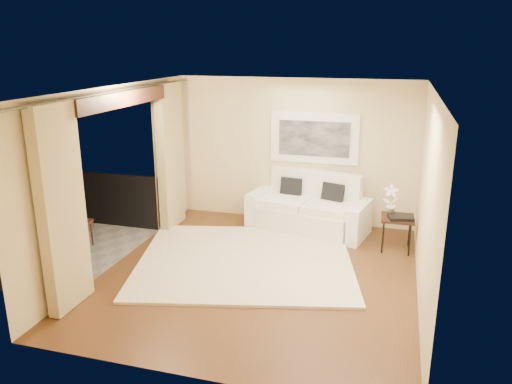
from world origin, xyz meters
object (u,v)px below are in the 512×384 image
(balcony_chair_far, at_px, (73,219))
(balcony_chair_near, at_px, (34,229))
(side_table, at_px, (397,220))
(ice_bucket, at_px, (43,201))
(bistro_table, at_px, (47,215))
(sofa, at_px, (309,210))
(orchid, at_px, (391,199))

(balcony_chair_far, height_order, balcony_chair_near, balcony_chair_far)
(side_table, xyz_separation_m, balcony_chair_near, (-5.46, -1.95, -0.01))
(ice_bucket, bearing_deg, bistro_table, -37.20)
(bistro_table, xyz_separation_m, balcony_chair_near, (-0.05, -0.28, -0.15))
(ice_bucket, bearing_deg, sofa, 28.35)
(ice_bucket, bearing_deg, orchid, 17.43)
(sofa, distance_m, side_table, 1.67)
(side_table, relative_size, orchid, 1.14)
(orchid, height_order, bistro_table, orchid)
(side_table, bearing_deg, balcony_chair_far, -163.19)
(orchid, relative_size, balcony_chair_near, 0.57)
(balcony_chair_far, xyz_separation_m, balcony_chair_near, (-0.41, -0.43, -0.05))
(bistro_table, relative_size, ice_bucket, 3.70)
(bistro_table, bearing_deg, balcony_chair_near, -99.80)
(bistro_table, height_order, balcony_chair_far, balcony_chair_far)
(side_table, distance_m, balcony_chair_near, 5.80)
(orchid, bearing_deg, balcony_chair_near, -158.59)
(side_table, bearing_deg, orchid, 132.15)
(side_table, distance_m, bistro_table, 5.67)
(orchid, relative_size, bistro_table, 0.68)
(balcony_chair_near, bearing_deg, bistro_table, 79.61)
(orchid, bearing_deg, side_table, -47.85)
(sofa, distance_m, orchid, 1.57)
(side_table, relative_size, balcony_chair_far, 0.59)
(balcony_chair_far, xyz_separation_m, ice_bucket, (-0.51, -0.04, 0.28))
(balcony_chair_far, height_order, ice_bucket, balcony_chair_far)
(bistro_table, relative_size, balcony_chair_near, 0.84)
(orchid, bearing_deg, balcony_chair_far, -161.31)
(balcony_chair_near, xyz_separation_m, ice_bucket, (-0.10, 0.39, 0.34))
(sofa, relative_size, side_table, 4.00)
(sofa, relative_size, bistro_table, 3.09)
(bistro_table, bearing_deg, balcony_chair_far, 22.49)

